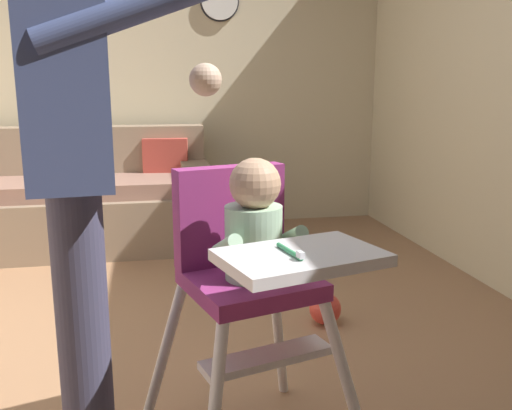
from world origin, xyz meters
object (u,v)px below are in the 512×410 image
toy_ball (325,309)px  couch (81,201)px  adult_standing (75,171)px  wall_clock (220,1)px  high_chair (251,255)px

toy_ball → couch: bearing=128.4°
adult_standing → toy_ball: size_ratio=10.47×
couch → wall_clock: size_ratio=6.06×
couch → adult_standing: adult_standing is taller
wall_clock → adult_standing: bearing=-104.3°
high_chair → wall_clock: wall_clock is taller
couch → high_chair: high_chair is taller
couch → wall_clock: bearing=113.2°
adult_standing → toy_ball: 1.65m
adult_standing → couch: bearing=91.2°
high_chair → toy_ball: 1.22m
toy_ball → wall_clock: 2.80m
high_chair → adult_standing: (-0.48, -0.04, 0.28)m
adult_standing → wall_clock: size_ratio=5.31×
high_chair → toy_ball: bearing=133.6°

